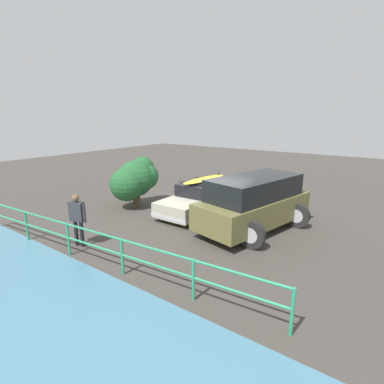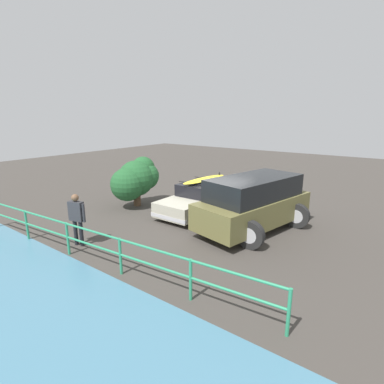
% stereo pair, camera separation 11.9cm
% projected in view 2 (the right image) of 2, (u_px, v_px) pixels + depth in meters
% --- Properties ---
extents(ground_plane, '(44.00, 44.00, 0.02)m').
position_uv_depth(ground_plane, '(214.00, 213.00, 12.23)').
color(ground_plane, '#423D38').
rests_on(ground_plane, ground).
extents(sedan_car, '(2.24, 4.19, 1.49)m').
position_uv_depth(sedan_car, '(201.00, 197.00, 12.26)').
color(sedan_car, '#B7B29E').
rests_on(sedan_car, ground).
extents(suv_car, '(3.21, 4.70, 1.86)m').
position_uv_depth(suv_car, '(254.00, 203.00, 10.21)').
color(suv_car, brown).
rests_on(suv_car, ground).
extents(person_bystander, '(0.61, 0.29, 1.61)m').
position_uv_depth(person_bystander, '(77.00, 215.00, 8.92)').
color(person_bystander, black).
rests_on(person_bystander, ground).
extents(railing_fence, '(10.30, 0.84, 0.96)m').
position_uv_depth(railing_fence, '(92.00, 241.00, 7.87)').
color(railing_fence, '#2D9366').
rests_on(railing_fence, ground).
extents(bush_near_left, '(1.54, 2.26, 2.11)m').
position_uv_depth(bush_near_left, '(136.00, 179.00, 12.84)').
color(bush_near_left, brown).
rests_on(bush_near_left, ground).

